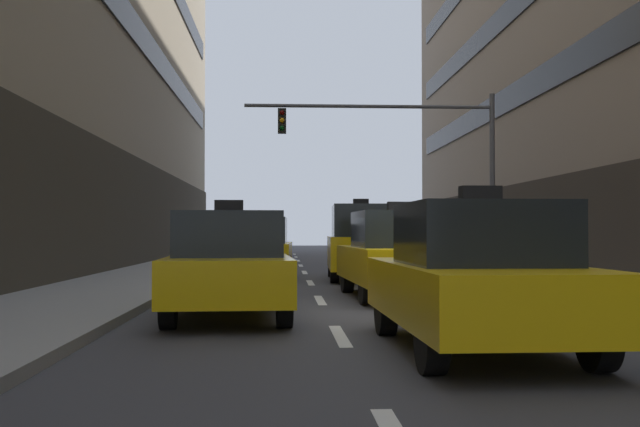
{
  "coord_description": "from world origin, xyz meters",
  "views": [
    {
      "loc": [
        -2.25,
        -12.63,
        1.33
      ],
      "look_at": [
        -0.67,
        18.59,
        2.08
      ],
      "focal_mm": 42.48,
      "sensor_mm": 36.0,
      "label": 1
    }
  ],
  "objects_px": {
    "taxi_driving_2": "(398,255)",
    "traffic_signal_0": "(415,146)",
    "taxi_driving_3": "(256,249)",
    "taxi_driving_4": "(361,243)",
    "car_driving_6": "(268,241)",
    "taxi_driving_1": "(229,266)",
    "car_driving_0": "(261,245)",
    "taxi_driving_5": "(477,278)"
  },
  "relations": [
    {
      "from": "car_driving_0",
      "to": "taxi_driving_4",
      "type": "bearing_deg",
      "value": -71.93
    },
    {
      "from": "taxi_driving_3",
      "to": "taxi_driving_4",
      "type": "xyz_separation_m",
      "value": [
        2.9,
        -0.46,
        0.18
      ]
    },
    {
      "from": "traffic_signal_0",
      "to": "taxi_driving_5",
      "type": "bearing_deg",
      "value": -97.82
    },
    {
      "from": "taxi_driving_2",
      "to": "traffic_signal_0",
      "type": "bearing_deg",
      "value": 78.1
    },
    {
      "from": "taxi_driving_5",
      "to": "traffic_signal_0",
      "type": "relative_size",
      "value": 0.52
    },
    {
      "from": "car_driving_0",
      "to": "car_driving_6",
      "type": "distance_m",
      "value": 10.49
    },
    {
      "from": "taxi_driving_4",
      "to": "car_driving_6",
      "type": "bearing_deg",
      "value": 98.42
    },
    {
      "from": "car_driving_6",
      "to": "traffic_signal_0",
      "type": "bearing_deg",
      "value": -70.78
    },
    {
      "from": "taxi_driving_3",
      "to": "car_driving_6",
      "type": "bearing_deg",
      "value": 90.04
    },
    {
      "from": "car_driving_6",
      "to": "car_driving_0",
      "type": "bearing_deg",
      "value": -90.43
    },
    {
      "from": "car_driving_0",
      "to": "taxi_driving_5",
      "type": "height_order",
      "value": "taxi_driving_5"
    },
    {
      "from": "traffic_signal_0",
      "to": "taxi_driving_4",
      "type": "bearing_deg",
      "value": -116.78
    },
    {
      "from": "taxi_driving_2",
      "to": "taxi_driving_4",
      "type": "height_order",
      "value": "taxi_driving_4"
    },
    {
      "from": "car_driving_0",
      "to": "taxi_driving_4",
      "type": "relative_size",
      "value": 1.02
    },
    {
      "from": "taxi_driving_2",
      "to": "car_driving_0",
      "type": "bearing_deg",
      "value": 101.81
    },
    {
      "from": "car_driving_0",
      "to": "taxi_driving_3",
      "type": "bearing_deg",
      "value": -89.38
    },
    {
      "from": "car_driving_6",
      "to": "taxi_driving_2",
      "type": "bearing_deg",
      "value": -83.17
    },
    {
      "from": "taxi_driving_5",
      "to": "taxi_driving_3",
      "type": "bearing_deg",
      "value": 102.5
    },
    {
      "from": "taxi_driving_1",
      "to": "taxi_driving_3",
      "type": "bearing_deg",
      "value": 89.41
    },
    {
      "from": "taxi_driving_5",
      "to": "taxi_driving_2",
      "type": "bearing_deg",
      "value": 88.64
    },
    {
      "from": "traffic_signal_0",
      "to": "taxi_driving_2",
      "type": "bearing_deg",
      "value": -101.9
    },
    {
      "from": "car_driving_6",
      "to": "traffic_signal_0",
      "type": "xyz_separation_m",
      "value": [
        5.24,
        -15.04,
        3.43
      ]
    },
    {
      "from": "car_driving_0",
      "to": "taxi_driving_3",
      "type": "distance_m",
      "value": 8.71
    },
    {
      "from": "taxi_driving_2",
      "to": "traffic_signal_0",
      "type": "height_order",
      "value": "traffic_signal_0"
    },
    {
      "from": "taxi_driving_2",
      "to": "taxi_driving_5",
      "type": "distance_m",
      "value": 6.73
    },
    {
      "from": "taxi_driving_3",
      "to": "taxi_driving_4",
      "type": "height_order",
      "value": "taxi_driving_4"
    },
    {
      "from": "taxi_driving_2",
      "to": "taxi_driving_3",
      "type": "bearing_deg",
      "value": 115.91
    },
    {
      "from": "car_driving_6",
      "to": "taxi_driving_4",
      "type": "bearing_deg",
      "value": -81.58
    },
    {
      "from": "car_driving_0",
      "to": "traffic_signal_0",
      "type": "xyz_separation_m",
      "value": [
        5.32,
        -4.55,
        3.45
      ]
    },
    {
      "from": "car_driving_6",
      "to": "traffic_signal_0",
      "type": "relative_size",
      "value": 0.52
    },
    {
      "from": "car_driving_0",
      "to": "traffic_signal_0",
      "type": "height_order",
      "value": "traffic_signal_0"
    },
    {
      "from": "taxi_driving_2",
      "to": "car_driving_6",
      "type": "bearing_deg",
      "value": 96.83
    },
    {
      "from": "taxi_driving_1",
      "to": "car_driving_6",
      "type": "xyz_separation_m",
      "value": [
        0.08,
        28.78,
        0.01
      ]
    },
    {
      "from": "taxi_driving_2",
      "to": "taxi_driving_5",
      "type": "height_order",
      "value": "taxi_driving_2"
    },
    {
      "from": "taxi_driving_2",
      "to": "taxi_driving_5",
      "type": "bearing_deg",
      "value": -91.36
    },
    {
      "from": "taxi_driving_5",
      "to": "car_driving_0",
      "type": "bearing_deg",
      "value": 97.8
    },
    {
      "from": "taxi_driving_2",
      "to": "taxi_driving_1",
      "type": "bearing_deg",
      "value": -133.26
    },
    {
      "from": "taxi_driving_3",
      "to": "car_driving_6",
      "type": "height_order",
      "value": "taxi_driving_3"
    },
    {
      "from": "car_driving_0",
      "to": "taxi_driving_4",
      "type": "distance_m",
      "value": 9.65
    },
    {
      "from": "car_driving_0",
      "to": "taxi_driving_5",
      "type": "xyz_separation_m",
      "value": [
        2.97,
        -21.69,
        0.01
      ]
    },
    {
      "from": "traffic_signal_0",
      "to": "car_driving_6",
      "type": "bearing_deg",
      "value": 109.22
    },
    {
      "from": "taxi_driving_1",
      "to": "traffic_signal_0",
      "type": "bearing_deg",
      "value": 68.81
    }
  ]
}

